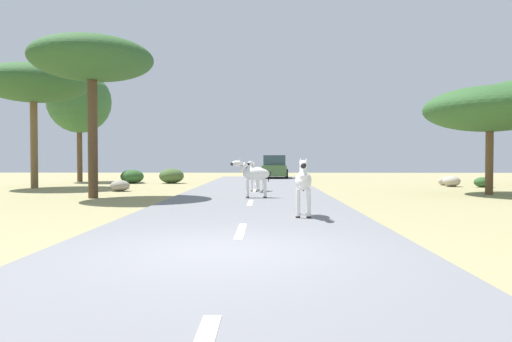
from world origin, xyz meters
TOP-DOWN VIEW (x-y plane):
  - ground_plane at (0.00, 0.00)m, footprint 90.00×90.00m
  - road at (0.17, 0.00)m, footprint 6.00×64.00m
  - lane_markings at (0.17, -1.00)m, footprint 0.16×56.00m
  - zebra_0 at (1.58, 4.31)m, footprint 0.48×1.54m
  - zebra_1 at (0.24, 10.10)m, footprint 1.52×0.46m
  - zebra_2 at (0.28, 13.57)m, footprint 0.87×1.38m
  - car_0 at (1.40, 28.87)m, footprint 2.14×4.40m
  - tree_0 at (9.97, 12.46)m, footprint 5.33×5.33m
  - tree_1 at (-5.83, 10.33)m, footprint 4.53×4.53m
  - tree_4 at (-11.57, 23.45)m, footprint 4.11×4.11m
  - tree_7 at (-11.18, 16.60)m, footprint 5.41×5.41m
  - bush_1 at (12.13, 17.68)m, footprint 0.89×0.80m
  - bush_2 at (-7.50, 21.34)m, footprint 1.41×1.27m
  - bush_4 at (-5.09, 21.46)m, footprint 1.52×1.36m
  - rock_1 at (-6.02, 14.20)m, footprint 0.88×0.87m
  - rock_2 at (10.81, 19.50)m, footprint 0.67×0.50m
  - rock_3 at (10.72, 18.25)m, footprint 0.90×0.98m

SIDE VIEW (x-z plane):
  - ground_plane at x=0.00m, z-range 0.00..0.00m
  - road at x=0.17m, z-range 0.00..0.05m
  - lane_markings at x=0.17m, z-range 0.05..0.06m
  - rock_2 at x=10.81m, z-range 0.00..0.46m
  - rock_1 at x=-6.02m, z-range 0.00..0.51m
  - bush_1 at x=12.13m, z-range 0.00..0.53m
  - rock_3 at x=10.72m, z-range 0.00..0.59m
  - bush_2 at x=-7.50m, z-range 0.00..0.84m
  - bush_4 at x=-5.09m, z-range 0.00..0.91m
  - car_0 at x=1.40m, z-range -0.02..1.72m
  - zebra_2 at x=0.28m, z-range 0.18..1.58m
  - zebra_1 at x=0.24m, z-range 0.19..1.62m
  - zebra_0 at x=1.58m, z-range 0.19..1.64m
  - tree_0 at x=9.97m, z-range 1.30..5.78m
  - tree_1 at x=-5.83m, z-range 2.16..8.18m
  - tree_4 at x=-11.57m, z-range 1.59..8.91m
  - tree_7 at x=-11.18m, z-range 2.17..8.47m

